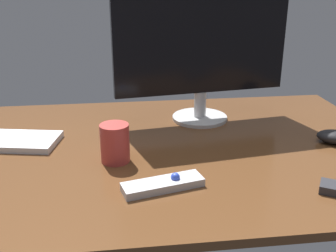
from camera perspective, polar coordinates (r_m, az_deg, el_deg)
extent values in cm
cube|color=brown|center=(109.67, -3.44, -3.59)|extent=(140.00, 84.00, 2.00)
cylinder|color=silver|center=(130.44, 4.49, 1.19)|extent=(17.53, 17.53, 1.05)
cylinder|color=silver|center=(128.97, 4.55, 3.12)|extent=(3.79, 3.79, 8.15)
cube|color=black|center=(123.79, 4.87, 13.72)|extent=(54.06, 9.86, 39.72)
ellipsoid|color=black|center=(120.59, 22.57, -1.44)|extent=(11.74, 9.97, 3.69)
cube|color=#B7B7BC|center=(89.26, -0.73, -8.26)|extent=(18.76, 9.52, 1.81)
sphere|color=blue|center=(89.59, 1.04, -7.22)|extent=(2.04, 2.04, 2.04)
cylinder|color=#B23833|center=(100.66, -7.50, -2.41)|extent=(7.20, 7.20, 9.74)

